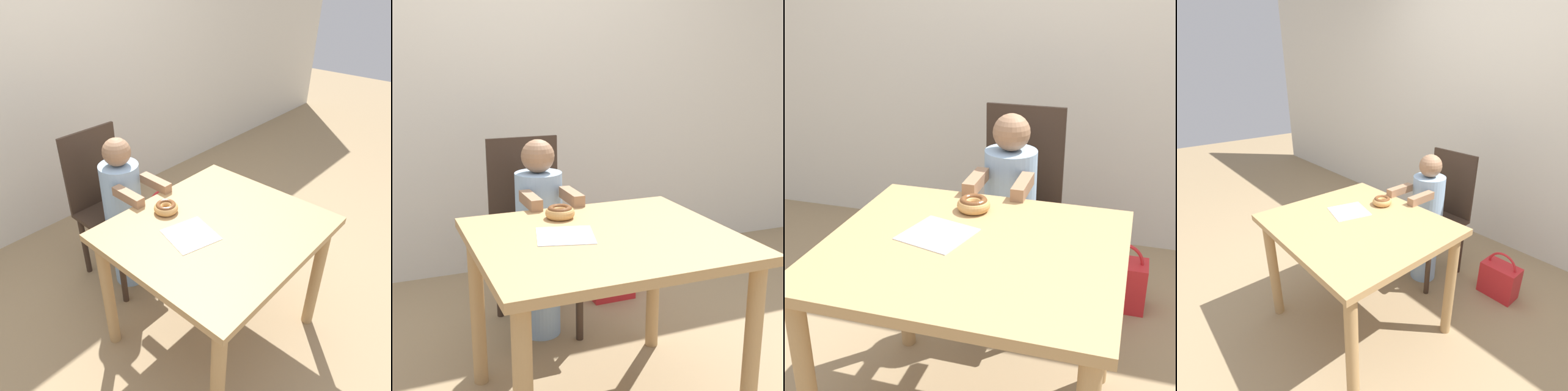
# 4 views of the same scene
# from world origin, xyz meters

# --- Properties ---
(wall_back) EXTENTS (8.00, 0.05, 2.50)m
(wall_back) POSITION_xyz_m (0.00, 1.61, 1.25)
(wall_back) COLOR silver
(wall_back) RESTS_ON ground_plane
(dining_table) EXTENTS (0.94, 0.83, 0.72)m
(dining_table) POSITION_xyz_m (0.00, 0.00, 0.61)
(dining_table) COLOR tan
(dining_table) RESTS_ON ground_plane
(chair) EXTENTS (0.37, 0.45, 0.95)m
(chair) POSITION_xyz_m (-0.04, 0.80, 0.48)
(chair) COLOR #38281E
(chair) RESTS_ON ground_plane
(child_figure) EXTENTS (0.24, 0.40, 0.98)m
(child_figure) POSITION_xyz_m (-0.04, 0.66, 0.50)
(child_figure) COLOR #99BCE0
(child_figure) RESTS_ON ground_plane
(donut) EXTENTS (0.12, 0.12, 0.05)m
(donut) POSITION_xyz_m (-0.08, 0.26, 0.74)
(donut) COLOR tan
(donut) RESTS_ON dining_table
(napkin) EXTENTS (0.25, 0.25, 0.00)m
(napkin) POSITION_xyz_m (-0.13, 0.04, 0.72)
(napkin) COLOR white
(napkin) RESTS_ON dining_table
(handbag) EXTENTS (0.24, 0.15, 0.34)m
(handbag) POSITION_xyz_m (0.45, 0.91, 0.13)
(handbag) COLOR red
(handbag) RESTS_ON ground_plane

